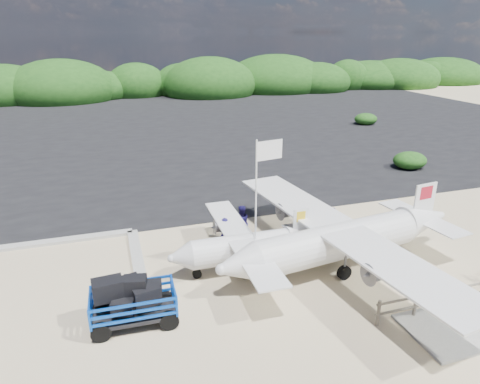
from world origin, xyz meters
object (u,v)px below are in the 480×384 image
Objects in this scene: baggage_cart at (136,323)px; crew_b at (241,223)px; aircraft_small at (44,136)px; flagpole at (255,274)px; aircraft_large at (281,130)px; crew_c at (332,225)px; signboard at (361,251)px; crew_a at (225,235)px.

crew_b is (5.44, 4.93, 0.91)m from baggage_cart.
aircraft_small reaches higher than baggage_cart.
aircraft_large is (11.92, 25.68, 0.00)m from flagpole.
flagpole is at bearing 67.47° from crew_b.
aircraft_large is at bearing 169.85° from aircraft_small.
crew_b is at bearing 113.98° from aircraft_small.
flagpole is 3.26× the size of crew_c.
aircraft_small is (-23.13, 4.47, 0.00)m from aircraft_large.
flagpole is 3.60× the size of signboard.
signboard is 0.24× the size of aircraft_small.
crew_b is 29.44m from aircraft_small.
baggage_cart is at bearing 50.89° from aircraft_large.
crew_a is 1.40m from crew_b.
aircraft_small is at bearing -61.80° from crew_a.
crew_c is at bearing 119.67° from aircraft_small.
flagpole is (5.06, 1.83, 0.00)m from baggage_cart.
crew_c reaches higher than baggage_cart.
baggage_cart is 10.22m from crew_c.
crew_a is 0.26× the size of aircraft_small.
flagpole is 3.17× the size of crew_b.
flagpole reaches higher than signboard.
flagpole reaches higher than aircraft_large.
aircraft_large is (16.98, 27.51, 0.00)m from baggage_cart.
crew_c is at bearing 145.30° from crew_b.
crew_b is 4.36m from crew_c.
signboard is 6.39m from crew_a.
aircraft_large is at bearing 63.07° from signboard.
baggage_cart is 32.57m from aircraft_small.
crew_b reaches higher than crew_c.
crew_b is (1.08, 0.89, 0.05)m from crew_a.
baggage_cart is 1.81× the size of crew_a.
crew_c reaches higher than crew_a.
baggage_cart is 0.23× the size of aircraft_large.
crew_a is 0.13× the size of aircraft_large.
crew_a reaches higher than signboard.
signboard is at bearing 111.34° from crew_c.
crew_c is at bearing 112.24° from signboard.
flagpole is at bearing 111.18° from aircraft_small.
flagpole is 5.39m from signboard.
crew_a reaches higher than aircraft_small.
signboard is 1.77m from crew_c.
crew_a is (-6.07, 1.80, 0.86)m from signboard.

